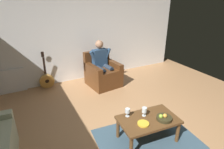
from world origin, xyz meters
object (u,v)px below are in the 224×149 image
at_px(fruit_bowl, 164,118).
at_px(person_seated, 102,62).
at_px(wine_glass_near, 128,111).
at_px(decorative_dish, 143,124).
at_px(guitar, 47,80).
at_px(armchair, 103,74).
at_px(wine_glass_far, 144,110).
at_px(coffee_table, 148,122).

bearing_deg(fruit_bowl, person_seated, -90.52).
bearing_deg(wine_glass_near, decorative_dish, 110.04).
distance_m(person_seated, guitar, 1.55).
height_order(fruit_bowl, decorative_dish, fruit_bowl).
relative_size(armchair, guitar, 0.92).
height_order(wine_glass_far, fruit_bowl, wine_glass_far).
bearing_deg(armchair, fruit_bowl, 82.97).
relative_size(wine_glass_near, wine_glass_far, 0.93).
distance_m(wine_glass_near, wine_glass_far, 0.29).
xyz_separation_m(guitar, wine_glass_far, (-1.16, 2.74, 0.31)).
relative_size(person_seated, fruit_bowl, 4.81).
distance_m(coffee_table, fruit_bowl, 0.27).
height_order(armchair, wine_glass_far, armchair).
bearing_deg(person_seated, armchair, 90.00).
relative_size(guitar, wine_glass_far, 6.25).
relative_size(person_seated, guitar, 1.24).
height_order(wine_glass_near, fruit_bowl, wine_glass_near).
relative_size(wine_glass_near, fruit_bowl, 0.58).
height_order(wine_glass_near, wine_glass_far, wine_glass_far).
height_order(person_seated, guitar, person_seated).
bearing_deg(coffee_table, wine_glass_far, -83.98).
relative_size(armchair, fruit_bowl, 3.57).
relative_size(coffee_table, wine_glass_near, 6.98).
bearing_deg(fruit_bowl, wine_glass_near, -36.22).
distance_m(person_seated, fruit_bowl, 2.50).
height_order(coffee_table, fruit_bowl, fruit_bowl).
xyz_separation_m(person_seated, wine_glass_far, (0.25, 2.25, -0.14)).
bearing_deg(wine_glass_far, person_seated, -96.25).
distance_m(person_seated, wine_glass_far, 2.27).
bearing_deg(armchair, wine_glass_far, 77.16).
relative_size(fruit_bowl, decorative_dish, 1.35).
distance_m(armchair, guitar, 1.51).
bearing_deg(armchair, decorative_dish, 74.14).
bearing_deg(fruit_bowl, decorative_dish, -8.14).
distance_m(person_seated, decorative_dish, 2.48).
relative_size(guitar, wine_glass_near, 6.69).
distance_m(person_seated, coffee_table, 2.39).
xyz_separation_m(armchair, wine_glass_near, (0.51, 2.11, 0.21)).
bearing_deg(wine_glass_near, person_seated, -103.35).
relative_size(armchair, wine_glass_near, 6.17).
xyz_separation_m(person_seated, fruit_bowl, (0.02, 2.49, -0.21)).
bearing_deg(decorative_dish, wine_glass_near, -69.96).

